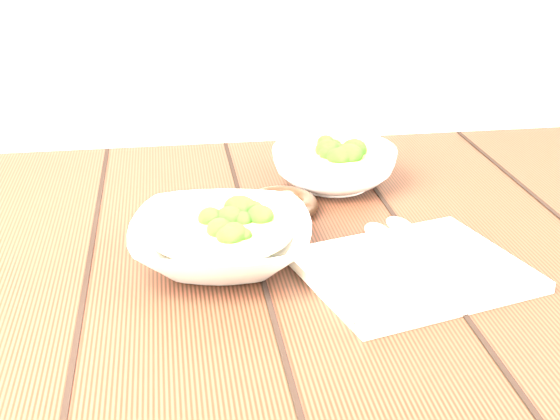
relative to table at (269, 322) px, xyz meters
name	(u,v)px	position (x,y,z in m)	size (l,w,h in m)	color
table	(269,322)	(0.00, 0.00, 0.00)	(1.20, 0.80, 0.75)	black
soup_bowl_front	(221,240)	(-0.06, -0.05, 0.15)	(0.24, 0.24, 0.06)	silver
soup_bowl_back	(334,165)	(0.12, 0.18, 0.15)	(0.23, 0.23, 0.07)	silver
trivet	(281,205)	(0.03, 0.08, 0.13)	(0.10, 0.10, 0.02)	black
napkin	(413,270)	(0.15, -0.12, 0.13)	(0.24, 0.20, 0.01)	#BFB69F
spoon_left	(388,245)	(0.14, -0.07, 0.14)	(0.03, 0.20, 0.01)	#AEA799
spoon_right	(413,238)	(0.17, -0.05, 0.14)	(0.04, 0.20, 0.01)	#AEA799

